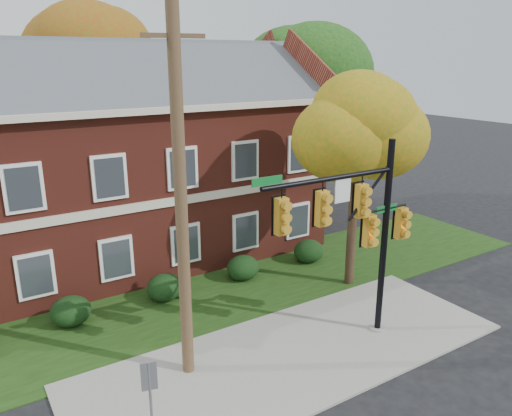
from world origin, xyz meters
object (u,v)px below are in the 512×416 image
tree_right_rear (306,74)px  hedge_left (71,311)px  utility_pole (181,204)px  hedge_center (165,287)px  hedge_far_right (309,251)px  apartment_building (114,152)px  tree_far_rear (89,60)px  traffic_signal (358,223)px  hedge_right (243,268)px  tree_near_right (365,122)px  sign_post (150,393)px

tree_right_rear → hedge_left: bearing=-157.6°
hedge_left → utility_pole: 7.04m
hedge_left → tree_right_rear: (14.81, 6.11, 7.60)m
hedge_left → hedge_center: bearing=0.0°
hedge_left → hedge_far_right: 10.50m
apartment_building → tree_far_rear: size_ratio=1.63×
apartment_building → traffic_signal: apartment_building is taller
tree_right_rear → utility_pole: bearing=-139.2°
hedge_right → tree_far_rear: 15.66m
traffic_signal → utility_pole: utility_pole is taller
apartment_building → tree_far_rear: 8.84m
hedge_right → traffic_signal: 7.04m
tree_right_rear → tree_far_rear: 12.20m
hedge_right → tree_far_rear: (-2.16, 13.09, 8.32)m
utility_pole → hedge_far_right: bearing=37.5°
hedge_left → traffic_signal: (7.56, -6.03, 3.59)m
tree_near_right → sign_post: tree_near_right is taller
hedge_far_right → tree_near_right: (0.22, -2.83, 6.14)m
hedge_far_right → traffic_signal: size_ratio=0.21×
tree_far_rear → utility_pole: (-2.55, -17.79, -3.61)m
apartment_building → hedge_far_right: 9.82m
tree_near_right → utility_pole: utility_pole is taller
hedge_left → hedge_right: same height
hedge_right → sign_post: size_ratio=0.55×
tree_near_right → hedge_right: bearing=142.7°
apartment_building → tree_right_rear: size_ratio=1.77×
hedge_right → utility_pole: 8.15m
tree_far_rear → tree_near_right: bearing=-69.7°
tree_right_rear → hedge_far_right: bearing=-125.2°
hedge_far_right → tree_right_rear: tree_right_rear is taller
tree_right_rear → sign_post: 20.79m
tree_right_rear → traffic_signal: (-7.25, -12.14, -4.01)m
apartment_building → hedge_right: size_ratio=13.43×
hedge_right → tree_near_right: size_ratio=0.16×
tree_near_right → sign_post: 12.42m
tree_near_right → sign_post: bearing=-157.2°
tree_near_right → tree_far_rear: bearing=110.3°
hedge_right → sign_post: sign_post is taller
hedge_left → sign_post: sign_post is taller
hedge_center → hedge_far_right: 7.00m
hedge_far_right → utility_pole: size_ratio=0.14×
hedge_right → tree_far_rear: bearing=99.4°
hedge_far_right → tree_right_rear: 10.66m
tree_near_right → hedge_far_right: bearing=94.5°
hedge_left → tree_far_rear: (4.84, 13.09, 8.32)m
hedge_center → hedge_far_right: size_ratio=1.00×
hedge_left → hedge_right: bearing=0.0°
tree_right_rear → tree_near_right: bearing=-114.6°
tree_far_rear → sign_post: bearing=-102.8°
apartment_building → utility_pole: utility_pole is taller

